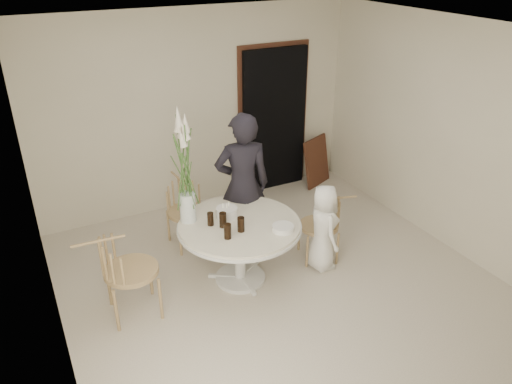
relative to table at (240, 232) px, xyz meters
name	(u,v)px	position (x,y,z in m)	size (l,w,h in m)	color
ground	(278,282)	(0.35, -0.25, -0.62)	(4.50, 4.50, 0.00)	beige
room_shell	(282,147)	(0.35, -0.25, 1.00)	(4.50, 4.50, 4.50)	white
doorway	(274,121)	(1.50, 1.94, 0.43)	(1.00, 0.10, 2.10)	black
door_trim	(273,116)	(1.50, 1.98, 0.49)	(1.12, 0.03, 2.22)	#51251C
table	(240,232)	(0.00, 0.00, 0.00)	(1.33, 1.33, 0.73)	silver
picture_frame	(317,161)	(2.13, 1.70, -0.25)	(0.56, 0.04, 0.74)	#51251C
chair_far	(183,202)	(-0.25, 1.07, -0.08)	(0.48, 0.52, 0.83)	tan
chair_right	(328,219)	(1.12, -0.05, -0.10)	(0.55, 0.53, 0.79)	tan
chair_left	(116,265)	(-1.32, 0.01, -0.01)	(0.59, 0.55, 0.94)	tan
girl	(243,186)	(0.29, 0.52, 0.26)	(0.64, 0.42, 1.76)	black
boy	(323,228)	(0.95, -0.20, -0.10)	(0.50, 0.33, 1.03)	white
birthday_cake	(227,212)	(-0.06, 0.18, 0.17)	(0.23, 0.23, 0.16)	white
cola_tumbler_a	(228,231)	(-0.24, -0.22, 0.19)	(0.08, 0.08, 0.16)	black
cola_tumbler_b	(241,224)	(-0.06, -0.16, 0.19)	(0.07, 0.07, 0.16)	black
cola_tumbler_c	(223,220)	(-0.19, 0.01, 0.20)	(0.08, 0.08, 0.16)	black
cola_tumbler_d	(210,219)	(-0.29, 0.10, 0.19)	(0.07, 0.07, 0.14)	black
plate_stack	(283,228)	(0.33, -0.35, 0.14)	(0.23, 0.23, 0.06)	white
flower_vase	(185,169)	(-0.46, 0.30, 0.72)	(0.17, 0.17, 1.27)	silver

